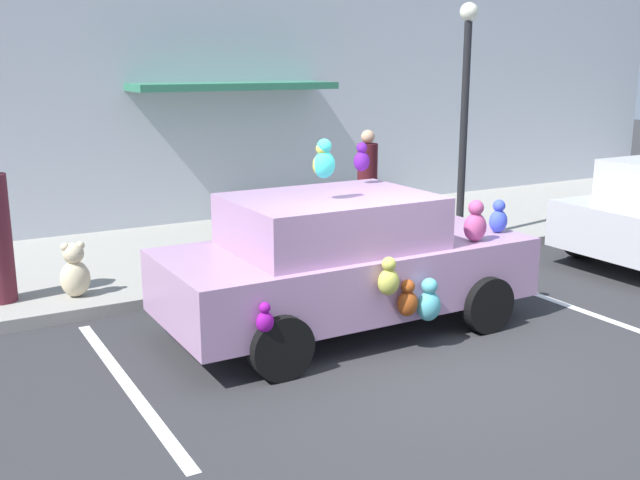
{
  "coord_description": "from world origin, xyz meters",
  "views": [
    {
      "loc": [
        -4.32,
        -5.49,
        2.95
      ],
      "look_at": [
        -0.1,
        1.9,
        0.9
      ],
      "focal_mm": 41.52,
      "sensor_mm": 36.0,
      "label": 1
    }
  ],
  "objects": [
    {
      "name": "teddy_bear_on_sidewalk",
      "position": [
        -2.62,
        3.52,
        0.47
      ],
      "size": [
        0.36,
        0.3,
        0.69
      ],
      "color": "beige",
      "rests_on": "sidewalk"
    },
    {
      "name": "parking_stripe_rear",
      "position": [
        -2.71,
        1.0,
        0.0
      ],
      "size": [
        0.12,
        3.6,
        0.01
      ],
      "primitive_type": "cube",
      "color": "silver",
      "rests_on": "ground"
    },
    {
      "name": "street_lamp_post",
      "position": [
        3.4,
        3.5,
        2.42
      ],
      "size": [
        0.28,
        0.28,
        3.68
      ],
      "color": "black",
      "rests_on": "sidewalk"
    },
    {
      "name": "pedestrian_near_shopfront",
      "position": [
        1.85,
        3.85,
        1.0
      ],
      "size": [
        0.31,
        0.31,
        1.81
      ],
      "color": "#421319",
      "rests_on": "sidewalk"
    },
    {
      "name": "ground_plane",
      "position": [
        0.0,
        0.0,
        0.0
      ],
      "size": [
        60.0,
        60.0,
        0.0
      ],
      "primitive_type": "plane",
      "color": "#2D2D30"
    },
    {
      "name": "sidewalk",
      "position": [
        0.0,
        5.0,
        0.07
      ],
      "size": [
        24.0,
        4.0,
        0.15
      ],
      "primitive_type": "cube",
      "color": "gray",
      "rests_on": "ground"
    },
    {
      "name": "plush_covered_car",
      "position": [
        -0.15,
        1.29,
        0.8
      ],
      "size": [
        4.15,
        2.11,
        2.18
      ],
      "color": "#AB80A8",
      "rests_on": "ground"
    },
    {
      "name": "storefront_building",
      "position": [
        0.01,
        7.14,
        3.19
      ],
      "size": [
        24.0,
        1.25,
        6.4
      ],
      "color": "#B2B7C1",
      "rests_on": "ground"
    },
    {
      "name": "parking_stripe_front",
      "position": [
        2.7,
        1.0,
        0.0
      ],
      "size": [
        0.12,
        3.6,
        0.01
      ],
      "primitive_type": "cube",
      "color": "silver",
      "rests_on": "ground"
    }
  ]
}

